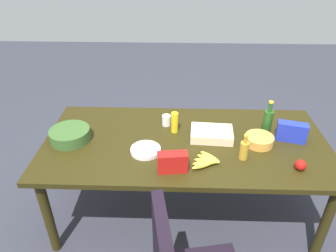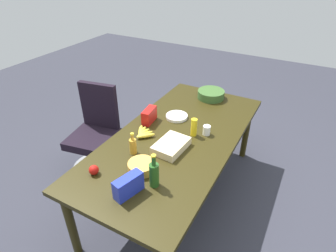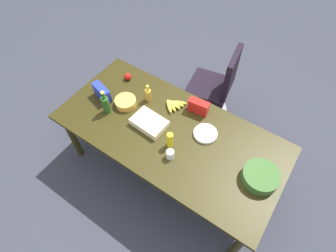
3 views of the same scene
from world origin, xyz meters
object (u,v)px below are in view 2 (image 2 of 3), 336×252
(apple_red, at_px, (94,170))
(wine_bottle, at_px, (154,174))
(paper_plate_stack, at_px, (177,116))
(paper_cup, at_px, (207,130))
(chip_bag_blue, at_px, (128,186))
(office_chair, at_px, (96,140))
(chip_bowl, at_px, (142,166))
(mustard_bottle, at_px, (194,127))
(banana_bunch, at_px, (143,133))
(conference_table, at_px, (177,142))
(dressing_bottle, at_px, (133,146))
(chip_bag_red, at_px, (149,116))
(salad_bowl, at_px, (211,94))
(sheet_cake, at_px, (171,146))

(apple_red, distance_m, wine_bottle, 0.48)
(paper_plate_stack, bearing_deg, apple_red, 171.15)
(wine_bottle, xyz_separation_m, paper_cup, (0.80, -0.08, -0.06))
(chip_bag_blue, relative_size, paper_cup, 2.44)
(office_chair, distance_m, chip_bag_blue, 1.36)
(chip_bowl, height_order, mustard_bottle, mustard_bottle)
(mustard_bottle, distance_m, paper_cup, 0.13)
(mustard_bottle, xyz_separation_m, banana_bunch, (-0.23, 0.41, -0.06))
(conference_table, height_order, chip_bag_blue, chip_bag_blue)
(dressing_bottle, xyz_separation_m, paper_cup, (0.56, -0.43, -0.03))
(office_chair, distance_m, mustard_bottle, 1.22)
(office_chair, height_order, chip_bag_red, office_chair)
(wine_bottle, bearing_deg, chip_bag_blue, 144.87)
(office_chair, xyz_separation_m, paper_cup, (0.19, -1.23, 0.41))
(wine_bottle, distance_m, banana_bunch, 0.66)
(salad_bowl, bearing_deg, apple_red, 169.64)
(mustard_bottle, xyz_separation_m, paper_cup, (0.07, -0.10, -0.04))
(conference_table, relative_size, wine_bottle, 7.92)
(sheet_cake, bearing_deg, banana_bunch, 79.30)
(dressing_bottle, height_order, apple_red, dressing_bottle)
(chip_bag_blue, relative_size, wine_bottle, 0.80)
(chip_bag_blue, distance_m, banana_bunch, 0.73)
(dressing_bottle, bearing_deg, salad_bowl, -8.37)
(wine_bottle, bearing_deg, mustard_bottle, 1.50)
(chip_bag_red, bearing_deg, sheet_cake, -126.06)
(wine_bottle, relative_size, chip_bag_red, 1.37)
(salad_bowl, xyz_separation_m, paper_cup, (-0.73, -0.24, -0.00))
(chip_bag_red, bearing_deg, banana_bunch, -161.30)
(paper_plate_stack, distance_m, wine_bottle, 0.99)
(office_chair, distance_m, dressing_bottle, 0.98)
(chip_bag_red, bearing_deg, apple_red, -177.38)
(sheet_cake, bearing_deg, dressing_bottle, 128.38)
(paper_cup, bearing_deg, wine_bottle, 174.27)
(chip_bowl, height_order, chip_bag_blue, chip_bag_blue)
(dressing_bottle, height_order, paper_plate_stack, dressing_bottle)
(office_chair, relative_size, wine_bottle, 3.67)
(sheet_cake, relative_size, paper_plate_stack, 1.45)
(sheet_cake, xyz_separation_m, salad_bowl, (1.09, 0.06, 0.01))
(chip_bag_blue, distance_m, paper_cup, 0.98)
(paper_plate_stack, bearing_deg, mustard_bottle, -126.23)
(chip_bowl, distance_m, chip_bag_red, 0.73)
(salad_bowl, xyz_separation_m, wine_bottle, (-1.53, -0.16, 0.06))
(salad_bowl, relative_size, paper_cup, 3.38)
(chip_bag_red, distance_m, banana_bunch, 0.25)
(sheet_cake, xyz_separation_m, wine_bottle, (-0.44, -0.10, 0.07))
(salad_bowl, distance_m, chip_bag_red, 0.86)
(banana_bunch, bearing_deg, chip_bag_red, 18.70)
(chip_bowl, distance_m, sheet_cake, 0.36)
(apple_red, relative_size, chip_bag_blue, 0.35)
(office_chair, relative_size, salad_bowl, 3.30)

